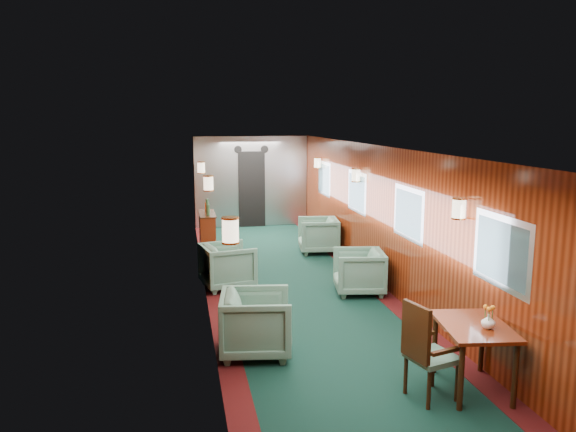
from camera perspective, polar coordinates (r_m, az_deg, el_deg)
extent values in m
plane|color=black|center=(9.44, 0.94, -7.73)|extent=(12.00, 12.00, 0.00)
cube|color=white|center=(9.01, 0.98, 6.66)|extent=(3.00, 12.00, 0.10)
cube|color=white|center=(9.00, 0.98, 6.73)|extent=(1.20, 12.00, 0.06)
cube|color=maroon|center=(15.01, -3.78, 3.56)|extent=(3.00, 0.10, 2.40)
cube|color=maroon|center=(3.75, 21.20, -17.17)|extent=(3.00, 0.10, 2.40)
cube|color=maroon|center=(8.96, -8.47, -0.88)|extent=(0.10, 12.00, 2.40)
cube|color=maroon|center=(9.56, 9.79, -0.23)|extent=(0.10, 12.00, 2.40)
cube|color=#3B0B0C|center=(9.26, -7.34, -8.14)|extent=(0.30, 12.00, 0.01)
cube|color=#3B0B0C|center=(9.79, 8.76, -7.17)|extent=(0.30, 12.00, 0.01)
cube|color=#A6A9AD|center=(14.93, -3.75, 3.53)|extent=(2.98, 0.12, 2.38)
cube|color=black|center=(14.87, -3.70, 2.73)|extent=(0.70, 0.06, 2.00)
cylinder|color=black|center=(14.75, -5.11, 6.74)|extent=(0.20, 0.04, 0.20)
cylinder|color=black|center=(14.83, -2.40, 6.79)|extent=(0.20, 0.04, 0.20)
cube|color=silver|center=(6.43, 20.85, -3.46)|extent=(0.02, 1.10, 0.80)
cube|color=#3E565D|center=(6.42, 20.79, -3.46)|extent=(0.01, 0.96, 0.66)
cube|color=silver|center=(8.60, 12.12, 0.25)|extent=(0.02, 1.10, 0.80)
cube|color=#3E565D|center=(8.60, 12.07, 0.25)|extent=(0.01, 0.96, 0.66)
cube|color=silver|center=(10.92, 7.01, 2.43)|extent=(0.02, 1.10, 0.80)
cube|color=#3E565D|center=(10.92, 6.97, 2.43)|extent=(0.01, 0.96, 0.66)
cube|color=silver|center=(13.30, 3.69, 3.82)|extent=(0.02, 1.10, 0.80)
cube|color=#3E565D|center=(13.30, 3.66, 3.82)|extent=(0.01, 0.96, 0.66)
cylinder|color=beige|center=(5.42, -5.87, -1.46)|extent=(0.16, 0.16, 0.24)
cylinder|color=gold|center=(5.45, -5.85, -2.69)|extent=(0.17, 0.17, 0.02)
cylinder|color=beige|center=(7.00, 16.97, 0.74)|extent=(0.16, 0.16, 0.24)
cylinder|color=gold|center=(7.01, 16.92, -0.23)|extent=(0.17, 0.17, 0.02)
cylinder|color=beige|center=(9.37, -8.09, 3.32)|extent=(0.16, 0.16, 0.24)
cylinder|color=gold|center=(9.38, -8.07, 2.59)|extent=(0.17, 0.17, 0.02)
cylinder|color=beige|center=(10.66, 6.92, 4.14)|extent=(0.16, 0.16, 0.24)
cylinder|color=gold|center=(10.68, 6.90, 3.50)|extent=(0.17, 0.17, 0.02)
cylinder|color=beige|center=(12.35, -8.82, 4.88)|extent=(0.16, 0.16, 0.24)
cylinder|color=gold|center=(12.36, -8.81, 4.33)|extent=(0.17, 0.17, 0.02)
cylinder|color=beige|center=(13.54, 3.02, 5.42)|extent=(0.16, 0.16, 0.24)
cylinder|color=gold|center=(13.55, 3.01, 4.92)|extent=(0.17, 0.17, 0.02)
cube|color=maroon|center=(6.31, 18.39, -10.57)|extent=(0.81, 1.06, 0.04)
cylinder|color=#331B0B|center=(6.00, 17.17, -15.39)|extent=(0.06, 0.06, 0.69)
cylinder|color=#331B0B|center=(6.20, 22.07, -14.83)|extent=(0.06, 0.06, 0.69)
cylinder|color=#331B0B|center=(6.72, 14.68, -12.44)|extent=(0.06, 0.06, 0.69)
cylinder|color=#331B0B|center=(6.90, 19.10, -12.07)|extent=(0.06, 0.06, 0.69)
cube|color=#225044|center=(6.12, 14.42, -13.70)|extent=(0.54, 0.54, 0.06)
cube|color=#331B0B|center=(5.87, 12.88, -11.44)|extent=(0.15, 0.40, 0.58)
cube|color=#225044|center=(5.91, 13.04, -11.91)|extent=(0.10, 0.30, 0.35)
cube|color=#331B0B|center=(5.91, 15.92, -13.03)|extent=(0.40, 0.15, 0.04)
cube|color=#331B0B|center=(6.22, 13.13, -11.73)|extent=(0.40, 0.15, 0.04)
cylinder|color=#331B0B|center=(5.99, 14.12, -16.75)|extent=(0.04, 0.04, 0.41)
cylinder|color=#331B0B|center=(6.21, 16.79, -15.86)|extent=(0.04, 0.04, 0.41)
cylinder|color=#331B0B|center=(6.24, 11.87, -15.51)|extent=(0.04, 0.04, 0.41)
cylinder|color=#331B0B|center=(6.46, 14.51, -14.72)|extent=(0.04, 0.04, 0.41)
cube|color=maroon|center=(11.79, -8.21, -1.95)|extent=(0.30, 1.01, 0.91)
cube|color=#331B0B|center=(11.70, -8.21, 0.24)|extent=(0.32, 1.03, 0.02)
cylinder|color=#295333|center=(11.44, -8.11, 0.62)|extent=(0.07, 0.07, 0.22)
cylinder|color=#295333|center=(11.78, -8.21, 1.04)|extent=(0.06, 0.06, 0.28)
cylinder|color=gold|center=(11.99, -8.25, 0.95)|extent=(0.08, 0.08, 0.18)
imported|color=white|center=(6.21, 19.69, -10.05)|extent=(0.18, 0.18, 0.15)
imported|color=#225044|center=(6.98, -3.25, -10.83)|extent=(0.97, 0.95, 0.78)
imported|color=#225044|center=(9.64, -6.14, -5.05)|extent=(0.99, 0.97, 0.76)
imported|color=#225044|center=(9.36, 7.21, -5.63)|extent=(0.91, 0.90, 0.73)
imported|color=#225044|center=(12.07, 3.09, -1.96)|extent=(0.92, 0.90, 0.76)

